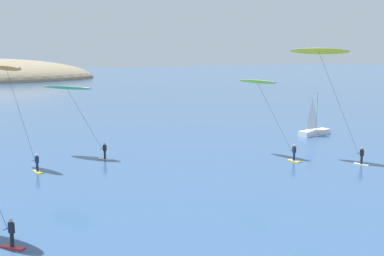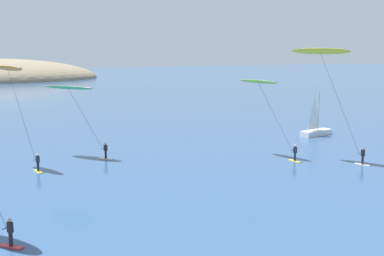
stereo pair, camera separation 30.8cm
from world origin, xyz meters
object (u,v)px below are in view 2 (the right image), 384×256
object	(u,v)px
kitesurfer_yellow	(323,59)
kitesurfer_green	(70,92)
kitesurfer_orange	(11,78)
sailboat_near	(318,130)
kitesurfer_lime	(262,89)

from	to	relation	value
kitesurfer_yellow	kitesurfer_green	bearing A→B (deg)	148.20
kitesurfer_orange	kitesurfer_yellow	world-z (taller)	kitesurfer_yellow
sailboat_near	kitesurfer_lime	size ratio (longest dim) A/B	0.74
sailboat_near	kitesurfer_green	bearing A→B (deg)	174.87
kitesurfer_lime	kitesurfer_green	distance (m)	19.82
kitesurfer_lime	kitesurfer_yellow	distance (m)	6.81
kitesurfer_orange	kitesurfer_yellow	xyz separation A→B (m)	(27.73, -11.44, 1.76)
kitesurfer_yellow	kitesurfer_green	size ratio (longest dim) A/B	1.52
kitesurfer_lime	sailboat_near	bearing A→B (deg)	24.27
kitesurfer_lime	kitesurfer_orange	bearing A→B (deg)	163.63
sailboat_near	kitesurfer_orange	bearing A→B (deg)	178.79
sailboat_near	kitesurfer_lime	world-z (taller)	kitesurfer_lime
kitesurfer_orange	kitesurfer_green	distance (m)	6.56
sailboat_near	kitesurfer_yellow	xyz separation A→B (m)	(-9.63, -10.65, 9.48)
kitesurfer_yellow	kitesurfer_green	xyz separation A→B (m)	(-21.72, 13.46, -3.44)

